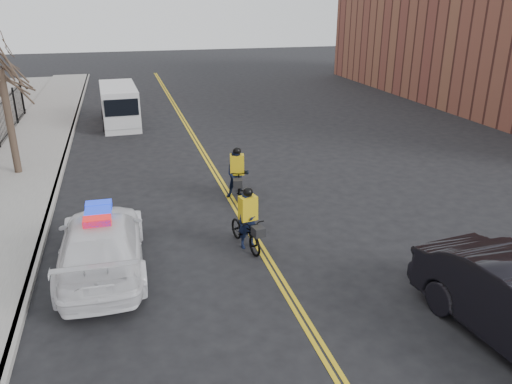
{
  "coord_description": "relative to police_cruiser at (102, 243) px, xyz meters",
  "views": [
    {
      "loc": [
        -3.43,
        -10.58,
        6.59
      ],
      "look_at": [
        0.15,
        2.52,
        1.3
      ],
      "focal_mm": 35.0,
      "sensor_mm": 36.0,
      "label": 1
    }
  ],
  "objects": [
    {
      "name": "ground",
      "position": [
        4.24,
        -1.45,
        -0.76
      ],
      "size": [
        120.0,
        120.0,
        0.0
      ],
      "primitive_type": "plane",
      "color": "black",
      "rests_on": "ground"
    },
    {
      "name": "center_line_left",
      "position": [
        4.16,
        6.55,
        -0.76
      ],
      "size": [
        0.1,
        60.0,
        0.01
      ],
      "primitive_type": "cube",
      "color": "gold",
      "rests_on": "ground"
    },
    {
      "name": "center_line_right",
      "position": [
        4.32,
        6.55,
        -0.76
      ],
      "size": [
        0.1,
        60.0,
        0.01
      ],
      "primitive_type": "cube",
      "color": "gold",
      "rests_on": "ground"
    },
    {
      "name": "sidewalk",
      "position": [
        -3.26,
        6.55,
        -0.69
      ],
      "size": [
        3.0,
        60.0,
        0.15
      ],
      "primitive_type": "cube",
      "color": "gray",
      "rests_on": "ground"
    },
    {
      "name": "curb",
      "position": [
        -1.76,
        6.55,
        -0.69
      ],
      "size": [
        0.2,
        60.0,
        0.15
      ],
      "primitive_type": "cube",
      "color": "gray",
      "rests_on": "ground"
    },
    {
      "name": "street_tree",
      "position": [
        -3.36,
        8.55,
        2.77
      ],
      "size": [
        3.2,
        3.2,
        4.8
      ],
      "color": "#3B2C23",
      "rests_on": "sidewalk"
    },
    {
      "name": "police_cruiser",
      "position": [
        0.0,
        0.0,
        0.0
      ],
      "size": [
        2.2,
        5.24,
        1.67
      ],
      "rotation": [
        0.0,
        0.0,
        3.13
      ],
      "color": "white",
      "rests_on": "ground"
    },
    {
      "name": "cargo_van",
      "position": [
        0.74,
        16.22,
        0.28
      ],
      "size": [
        2.13,
        5.18,
        2.14
      ],
      "rotation": [
        0.0,
        0.0,
        0.04
      ],
      "color": "silver",
      "rests_on": "ground"
    },
    {
      "name": "cyclist_near",
      "position": [
        3.93,
        0.24,
        -0.14
      ],
      "size": [
        0.98,
        1.92,
        1.79
      ],
      "rotation": [
        0.0,
        0.0,
        0.2
      ],
      "color": "black",
      "rests_on": "ground"
    },
    {
      "name": "cyclist_far",
      "position": [
        4.5,
        4.0,
        -0.04
      ],
      "size": [
        0.93,
        1.88,
        1.83
      ],
      "rotation": [
        0.0,
        0.0,
        -0.21
      ],
      "color": "black",
      "rests_on": "ground"
    }
  ]
}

